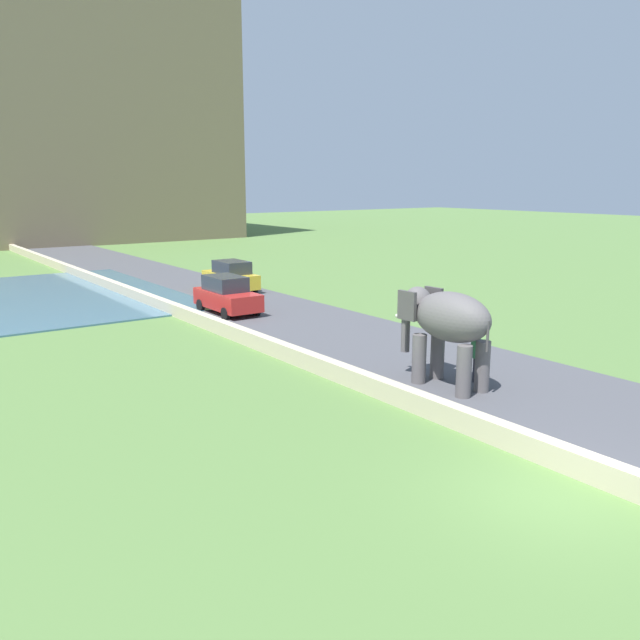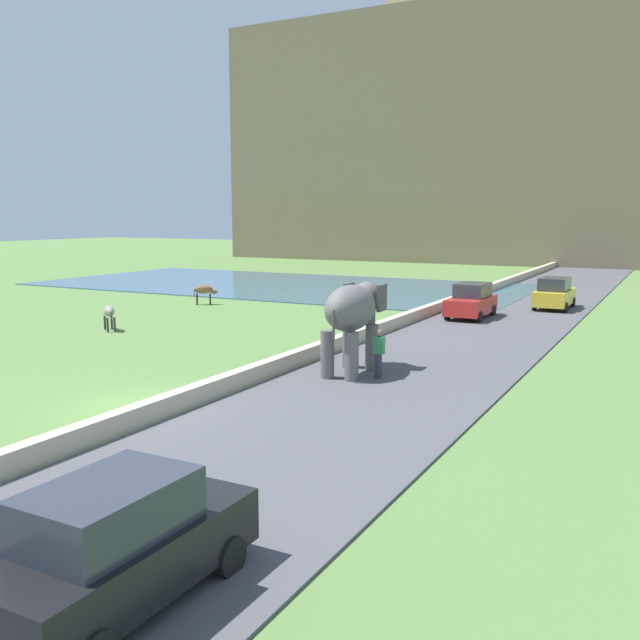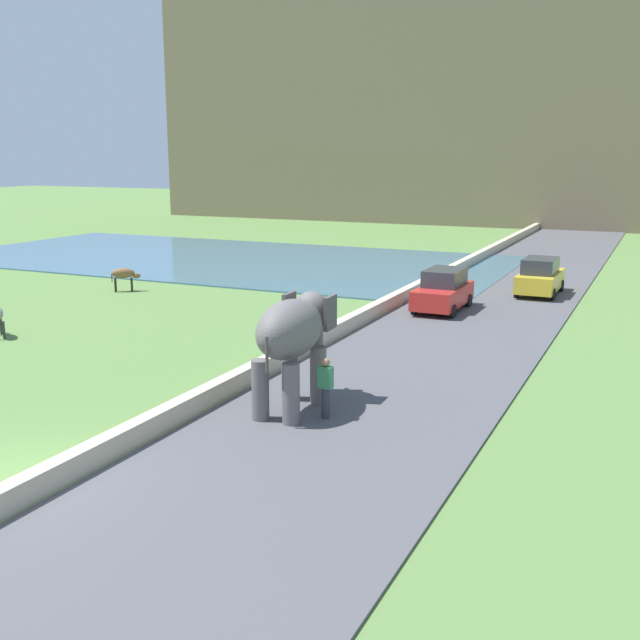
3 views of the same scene
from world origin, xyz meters
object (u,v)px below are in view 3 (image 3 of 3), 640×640
(elephant, at_px, (293,335))
(person_beside_elephant, at_px, (325,387))
(car_red, at_px, (443,291))
(car_yellow, at_px, (540,277))
(cow_brown, at_px, (124,274))

(elephant, distance_m, person_beside_elephant, 1.62)
(elephant, height_order, car_red, elephant)
(person_beside_elephant, xyz_separation_m, car_yellow, (2.09, 19.94, 0.03))
(elephant, bearing_deg, car_red, 89.96)
(person_beside_elephant, height_order, car_yellow, car_yellow)
(person_beside_elephant, distance_m, cow_brown, 20.74)
(car_red, bearing_deg, elephant, -90.04)
(car_yellow, bearing_deg, car_red, -119.83)
(person_beside_elephant, relative_size, car_yellow, 0.41)
(cow_brown, bearing_deg, car_yellow, 21.61)
(elephant, relative_size, cow_brown, 2.67)
(car_yellow, bearing_deg, elephant, -99.16)
(car_yellow, xyz_separation_m, cow_brown, (-18.58, -7.36, -0.06))
(elephant, relative_size, person_beside_elephant, 2.14)
(person_beside_elephant, bearing_deg, cow_brown, 142.66)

